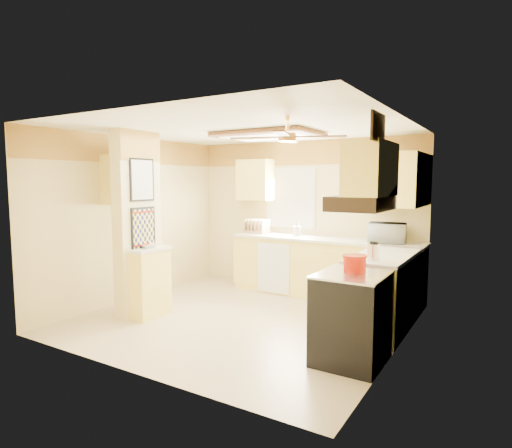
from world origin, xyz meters
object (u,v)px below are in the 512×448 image
Objects in this scene: dutch_oven at (355,263)px; bowl at (149,246)px; microwave at (387,233)px; kettle at (374,252)px; stove at (352,317)px.

bowl is at bearing -178.19° from dutch_oven.
microwave is at bearing 95.28° from dutch_oven.
dutch_oven is at bearing -94.16° from kettle.
microwave is 2.39× the size of kettle.
microwave is 3.40m from bowl.
bowl is 0.89× the size of dutch_oven.
kettle is (2.86, 0.64, 0.07)m from bowl.
dutch_oven is at bearing 1.81° from bowl.
microwave reaches higher than dutch_oven.
bowl is 2.82m from dutch_oven.
bowl is (-2.84, 0.02, 0.51)m from stove.
bowl is (-2.63, -2.15, -0.12)m from microwave.
kettle is at bearing 87.94° from stove.
stove is 0.55m from dutch_oven.
microwave is 2.33× the size of bowl.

